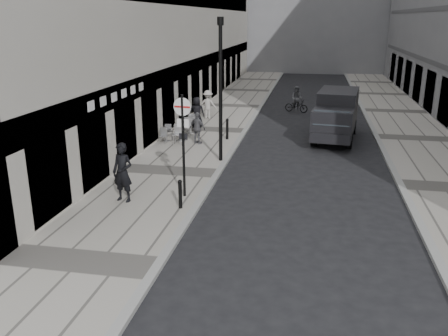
% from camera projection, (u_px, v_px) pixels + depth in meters
% --- Properties ---
extents(sidewalk, '(4.00, 60.00, 0.12)m').
position_uv_depth(sidewalk, '(209.00, 130.00, 26.43)').
color(sidewalk, '#9E978E').
rests_on(sidewalk, ground).
extents(far_sidewalk, '(4.00, 60.00, 0.12)m').
position_uv_depth(far_sidewalk, '(417.00, 139.00, 24.48)').
color(far_sidewalk, '#9E978E').
rests_on(far_sidewalk, ground).
extents(walking_man, '(0.82, 0.62, 2.01)m').
position_uv_depth(walking_man, '(123.00, 172.00, 15.75)').
color(walking_man, black).
rests_on(walking_man, sidewalk).
extents(sign_post, '(0.61, 0.13, 3.53)m').
position_uv_depth(sign_post, '(183.00, 132.00, 15.80)').
color(sign_post, black).
rests_on(sign_post, sidewalk).
extents(lamppost, '(0.27, 0.27, 5.96)m').
position_uv_depth(lamppost, '(221.00, 84.00, 19.61)').
color(lamppost, black).
rests_on(lamppost, sidewalk).
extents(bollard_near, '(0.12, 0.12, 0.90)m').
position_uv_depth(bollard_near, '(180.00, 195.00, 15.29)').
color(bollard_near, black).
rests_on(bollard_near, sidewalk).
extents(bollard_far, '(0.13, 0.13, 1.00)m').
position_uv_depth(bollard_far, '(227.00, 130.00, 24.07)').
color(bollard_far, black).
rests_on(bollard_far, sidewalk).
extents(panel_van, '(2.55, 5.39, 2.45)m').
position_uv_depth(panel_van, '(336.00, 113.00, 24.37)').
color(panel_van, black).
rests_on(panel_van, ground).
extents(cyclist, '(1.69, 1.05, 1.72)m').
position_uv_depth(cyclist, '(297.00, 102.00, 31.61)').
color(cyclist, black).
rests_on(cyclist, ground).
extents(pedestrian_a, '(0.99, 0.72, 1.56)m').
position_uv_depth(pedestrian_a, '(198.00, 128.00, 23.09)').
color(pedestrian_a, '#58585D').
rests_on(pedestrian_a, sidewalk).
extents(pedestrian_b, '(1.16, 0.70, 1.75)m').
position_uv_depth(pedestrian_b, '(208.00, 105.00, 28.84)').
color(pedestrian_b, '#B8B1AA').
rests_on(pedestrian_b, sidewalk).
extents(pedestrian_c, '(0.95, 0.74, 1.73)m').
position_uv_depth(pedestrian_c, '(197.00, 112.00, 26.55)').
color(pedestrian_c, black).
rests_on(pedestrian_c, sidewalk).
extents(cafe_table_near, '(0.62, 1.39, 0.79)m').
position_uv_depth(cafe_table_near, '(166.00, 133.00, 23.67)').
color(cafe_table_near, '#B7B7B9').
rests_on(cafe_table_near, sidewalk).
extents(cafe_table_mid, '(0.73, 1.65, 0.94)m').
position_uv_depth(cafe_table_mid, '(190.00, 124.00, 25.40)').
color(cafe_table_mid, silver).
rests_on(cafe_table_mid, sidewalk).
extents(cafe_table_far, '(0.76, 1.71, 0.97)m').
position_uv_depth(cafe_table_far, '(181.00, 131.00, 23.71)').
color(cafe_table_far, silver).
rests_on(cafe_table_far, sidewalk).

